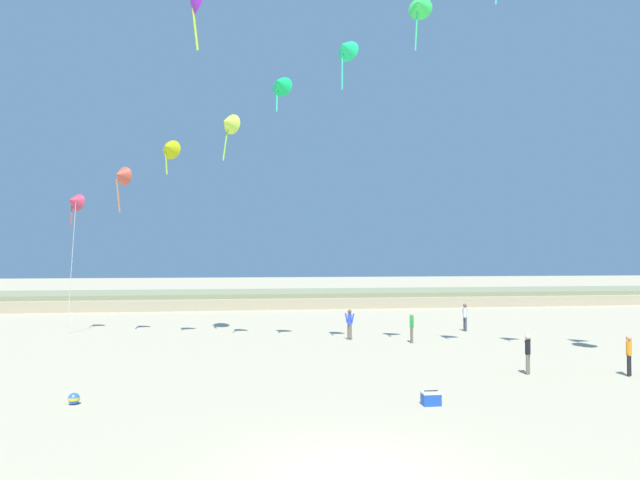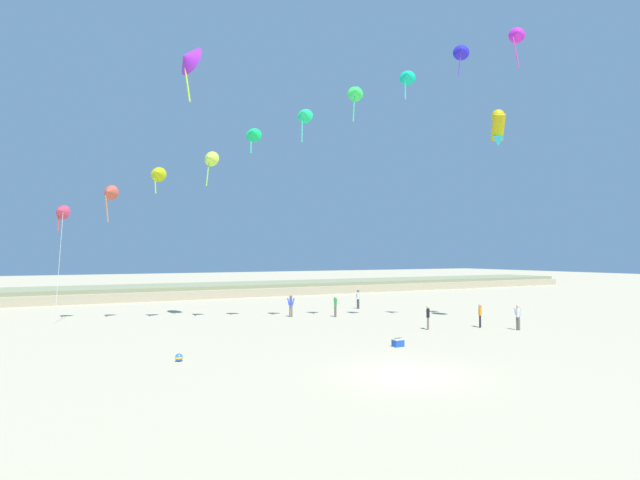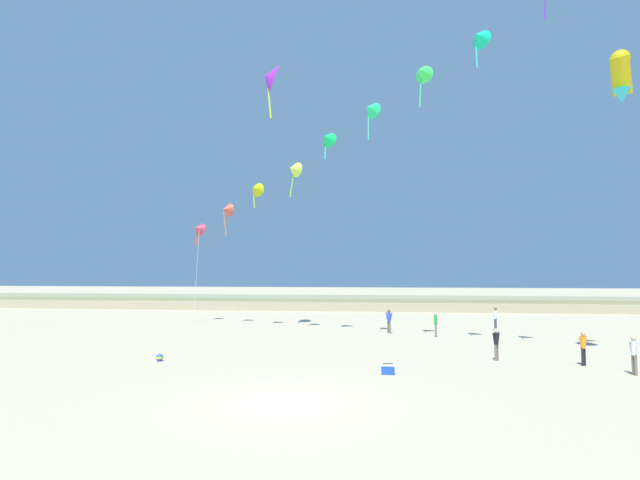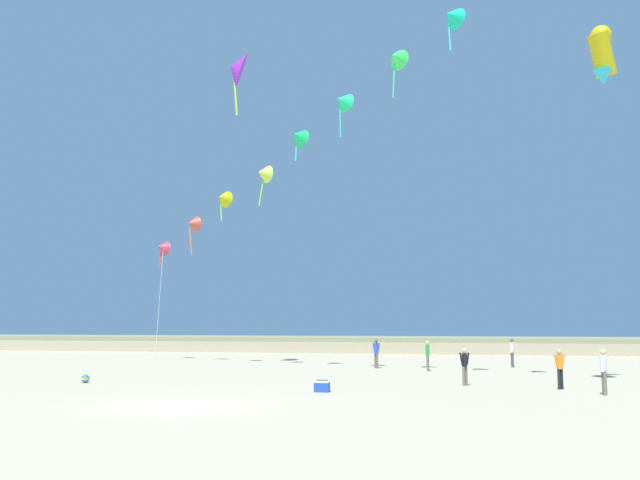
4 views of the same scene
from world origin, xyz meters
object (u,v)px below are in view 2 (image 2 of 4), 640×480
Objects in this scene: person_far_right at (518,315)px; person_far_center at (335,305)px; beach_cooler at (398,343)px; person_mid_center at (291,304)px; beach_ball at (179,357)px; large_kite_low_lead at (187,59)px; large_kite_mid_trail at (498,126)px; person_near_right at (358,298)px; person_near_left at (480,314)px; person_far_left at (428,316)px.

person_far_right is 13.49m from person_far_center.
person_far_right reaches higher than beach_cooler.
person_far_right is at bearing -52.38° from person_mid_center.
beach_cooler reaches higher than beach_ball.
person_mid_center is at bearing 127.62° from person_far_right.
large_kite_low_lead is at bearing 178.27° from person_far_center.
person_mid_center is 3.50m from person_far_center.
large_kite_mid_trail is at bearing -44.08° from person_mid_center.
person_far_center is (-4.80, -4.26, -0.03)m from person_near_right.
beach_ball is (-21.47, 0.68, -0.79)m from person_far_right.
person_mid_center is 16.88m from beach_ball.
person_near_left is 13.26m from large_kite_mid_trail.
person_far_right is 13.26m from large_kite_mid_trail.
person_mid_center is at bearing 135.92° from large_kite_mid_trail.
person_mid_center is (-7.88, -2.60, -0.01)m from person_near_right.
person_far_right is at bearing -81.83° from person_near_right.
person_far_left is at bearing 36.23° from beach_cooler.
large_kite_low_lead is 22.27m from large_kite_mid_trail.
person_near_right is at bearing 13.43° from large_kite_low_lead.
large_kite_low_lead is at bearing -171.22° from person_mid_center.
person_far_left is 23.98m from large_kite_low_lead.
person_near_right is 1.09× the size of person_far_left.
person_mid_center is 0.40× the size of large_kite_low_lead.
large_kite_low_lead is at bearing -166.57° from person_near_right.
large_kite_low_lead is at bearing 150.50° from person_near_left.
large_kite_low_lead is at bearing 147.57° from person_far_right.
person_near_left is 0.95× the size of person_far_center.
beach_cooler is at bearing -161.41° from person_near_left.
beach_cooler is at bearing -115.81° from person_near_right.
person_mid_center is 11.48m from person_far_left.
person_mid_center is at bearing 89.02° from beach_cooler.
person_near_right is 6.42m from person_far_center.
person_near_right is at bearing 94.09° from person_near_left.
person_far_left is at bearing 7.67° from beach_ball.
person_mid_center is (-8.86, 11.14, 0.07)m from person_near_left.
beach_ball is at bearing -143.10° from person_far_center.
large_kite_mid_trail reaches higher than beach_cooler.
person_near_right reaches higher than beach_cooler.
person_far_center reaches higher than beach_ball.
person_far_center is at bearing 75.14° from beach_cooler.
large_kite_low_lead is 11.63× the size of beach_ball.
person_mid_center is 2.95× the size of beach_cooler.
person_near_left is 14.24m from person_mid_center.
person_far_left is 6.69m from beach_cooler.
person_far_left reaches higher than beach_cooler.
person_far_center is at bearing 131.44° from large_kite_mid_trail.
person_near_left is 0.93× the size of person_mid_center.
person_far_right is at bearing -32.43° from large_kite_low_lead.
person_far_right is 1.01× the size of person_far_center.
person_far_left is at bearing 150.05° from person_far_right.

